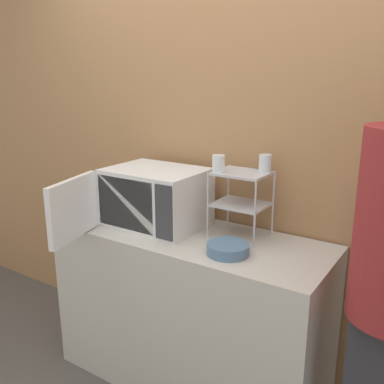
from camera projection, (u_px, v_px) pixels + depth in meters
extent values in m
cube|color=#9E7047|center=(221.00, 147.00, 2.39)|extent=(8.00, 0.06, 2.60)
cube|color=#B7B2A8|center=(189.00, 310.00, 2.35)|extent=(1.48, 0.57, 0.89)
cube|color=silver|center=(156.00, 197.00, 2.34)|extent=(0.51, 0.39, 0.32)
cube|color=#B7B2A8|center=(125.00, 204.00, 2.21)|extent=(0.37, 0.01, 0.27)
cube|color=#333338|center=(164.00, 213.00, 2.07)|extent=(0.10, 0.01, 0.28)
cube|color=silver|center=(73.00, 209.00, 2.14)|extent=(0.13, 0.39, 0.30)
cylinder|color=#B2B2B7|center=(208.00, 205.00, 2.15)|extent=(0.01, 0.01, 0.34)
cylinder|color=#B2B2B7|center=(255.00, 214.00, 2.01)|extent=(0.01, 0.01, 0.34)
cylinder|color=#B2B2B7|center=(228.00, 196.00, 2.33)|extent=(0.01, 0.01, 0.34)
cylinder|color=#B2B2B7|center=(273.00, 203.00, 2.19)|extent=(0.01, 0.01, 0.34)
cube|color=#B2B2B7|center=(241.00, 204.00, 2.17)|extent=(0.26, 0.22, 0.01)
cube|color=#B2B2B7|center=(242.00, 173.00, 2.13)|extent=(0.26, 0.22, 0.01)
cylinder|color=silver|center=(219.00, 164.00, 2.11)|extent=(0.06, 0.06, 0.09)
cylinder|color=silver|center=(265.00, 163.00, 2.12)|extent=(0.06, 0.06, 0.09)
cylinder|color=slate|center=(228.00, 253.00, 1.98)|extent=(0.11, 0.11, 0.01)
cylinder|color=slate|center=(228.00, 249.00, 1.98)|extent=(0.20, 0.20, 0.05)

